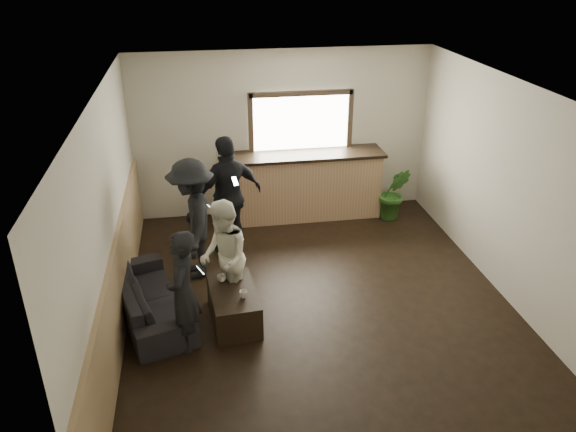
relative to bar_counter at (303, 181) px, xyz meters
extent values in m
cube|color=black|center=(-0.30, -2.70, -0.64)|extent=(5.00, 6.00, 0.01)
cube|color=silver|center=(-0.30, -2.70, 2.16)|extent=(5.00, 6.00, 0.01)
cube|color=beige|center=(-0.30, 0.30, 0.76)|extent=(5.00, 0.01, 2.80)
cube|color=beige|center=(-0.30, -5.70, 0.76)|extent=(5.00, 0.01, 2.80)
cube|color=beige|center=(-2.80, -2.70, 0.76)|extent=(0.01, 6.00, 2.80)
cube|color=beige|center=(2.20, -2.70, 0.76)|extent=(0.01, 6.00, 2.80)
cube|color=#A2845B|center=(-2.77, -2.70, -0.09)|extent=(0.06, 5.90, 1.10)
cube|color=tan|center=(0.00, -0.02, -0.09)|extent=(2.60, 0.60, 1.10)
cube|color=black|center=(0.00, -0.02, 0.48)|extent=(2.70, 0.68, 0.05)
cube|color=white|center=(0.00, 0.26, 0.96)|extent=(1.60, 0.06, 0.90)
cube|color=#3F3326|center=(0.00, 0.23, 1.45)|extent=(1.72, 0.08, 0.08)
cube|color=#3F3326|center=(-0.84, 0.23, 0.96)|extent=(0.08, 0.08, 1.06)
cube|color=#3F3326|center=(0.84, 0.23, 0.96)|extent=(0.08, 0.08, 1.06)
imported|color=black|center=(-2.45, -2.58, -0.37)|extent=(1.21, 1.96, 0.54)
cube|color=black|center=(-1.42, -2.85, -0.42)|extent=(0.63, 1.03, 0.44)
imported|color=silver|center=(-1.54, -2.62, -0.16)|extent=(0.16, 0.16, 0.09)
imported|color=silver|center=(-1.31, -3.02, -0.15)|extent=(0.13, 0.13, 0.09)
imported|color=#2D6623|center=(1.51, -0.36, -0.17)|extent=(0.58, 0.50, 0.94)
imported|color=black|center=(-2.00, -3.26, 0.11)|extent=(0.45, 0.60, 1.50)
cube|color=black|center=(-1.78, -3.30, 0.41)|extent=(0.10, 0.09, 0.12)
cube|color=white|center=(-1.78, -3.30, 0.42)|extent=(0.09, 0.08, 0.11)
imported|color=white|center=(-1.50, -2.58, 0.11)|extent=(0.64, 0.78, 1.51)
cube|color=black|center=(-1.28, -2.56, 0.40)|extent=(0.10, 0.08, 0.12)
cube|color=white|center=(-1.28, -2.57, 0.41)|extent=(0.08, 0.07, 0.11)
imported|color=black|center=(-1.86, -1.64, 0.22)|extent=(0.68, 1.14, 1.73)
cube|color=black|center=(-1.64, -1.64, 0.43)|extent=(0.09, 0.07, 0.12)
cube|color=white|center=(-1.64, -1.64, 0.43)|extent=(0.08, 0.07, 0.11)
imported|color=black|center=(-1.32, -1.05, 0.28)|extent=(1.17, 0.84, 1.84)
cube|color=black|center=(-1.23, -1.25, 0.59)|extent=(0.10, 0.11, 0.12)
cube|color=white|center=(-1.23, -1.26, 0.59)|extent=(0.09, 0.10, 0.11)
camera|label=1|loc=(-1.71, -8.69, 3.62)|focal=35.00mm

